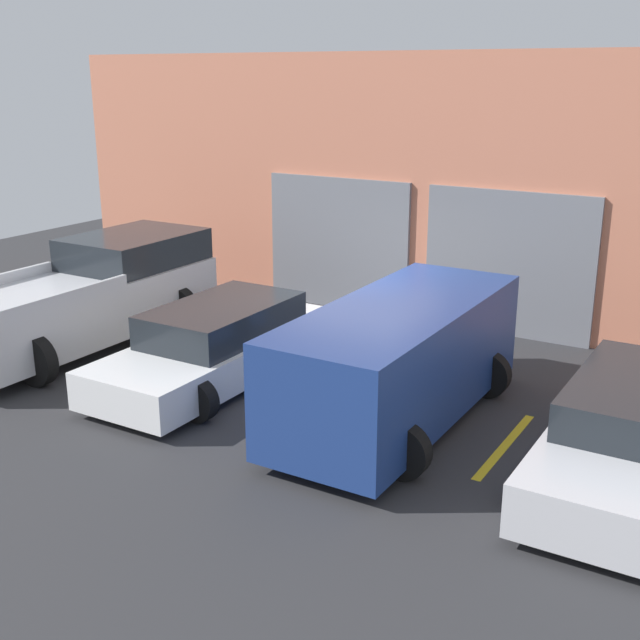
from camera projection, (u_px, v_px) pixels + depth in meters
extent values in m
plane|color=#2D2D30|center=(353.00, 367.00, 13.38)|extent=(28.00, 28.00, 0.00)
cube|color=#D17A5B|center=(437.00, 190.00, 15.33)|extent=(17.41, 0.60, 5.09)
cube|color=slate|center=(338.00, 244.00, 16.39)|extent=(3.18, 0.08, 2.69)
cube|color=slate|center=(508.00, 264.00, 14.63)|extent=(3.18, 0.08, 2.69)
cube|color=silver|center=(78.00, 308.00, 14.20)|extent=(1.95, 5.48, 0.97)
cube|color=#1E2328|center=(134.00, 249.00, 15.21)|extent=(1.79, 2.47, 0.59)
cube|color=silver|center=(56.00, 300.00, 12.56)|extent=(0.08, 3.02, 0.18)
cylinder|color=black|center=(113.00, 295.00, 16.11)|extent=(0.81, 0.22, 0.81)
cylinder|color=black|center=(179.00, 308.00, 15.26)|extent=(0.81, 0.22, 0.81)
cylinder|color=black|center=(35.00, 361.00, 12.48)|extent=(0.81, 0.22, 0.81)
cube|color=white|center=(219.00, 354.00, 12.75)|extent=(1.71, 4.71, 0.56)
cube|color=#1E2328|center=(222.00, 319.00, 12.68)|extent=(1.50, 2.59, 0.52)
cylinder|color=black|center=(237.00, 329.00, 14.34)|extent=(0.62, 0.22, 0.62)
cylinder|color=black|center=(307.00, 343.00, 13.61)|extent=(0.62, 0.22, 0.62)
cylinder|color=black|center=(119.00, 380.00, 11.95)|extent=(0.62, 0.22, 0.62)
cylinder|color=black|center=(197.00, 400.00, 11.22)|extent=(0.62, 0.22, 0.62)
cube|color=navy|center=(399.00, 358.00, 11.05)|extent=(1.76, 4.80, 1.52)
cube|color=#1E2328|center=(463.00, 284.00, 12.82)|extent=(1.59, 0.06, 0.28)
cylinder|color=black|center=(395.00, 356.00, 12.82)|extent=(0.71, 0.22, 0.71)
cylinder|color=black|center=(487.00, 374.00, 12.06)|extent=(0.71, 0.22, 0.71)
cylinder|color=black|center=(294.00, 423.00, 10.38)|extent=(0.71, 0.22, 0.71)
cylinder|color=black|center=(402.00, 451.00, 9.63)|extent=(0.71, 0.22, 0.71)
cube|color=silver|center=(634.00, 442.00, 9.65)|extent=(1.71, 4.73, 0.61)
cylinder|color=black|center=(598.00, 399.00, 11.26)|extent=(0.62, 0.22, 0.62)
cylinder|color=black|center=(537.00, 488.00, 8.86)|extent=(0.62, 0.22, 0.62)
cube|color=gold|center=(22.00, 331.00, 15.19)|extent=(0.12, 2.20, 0.01)
cube|color=gold|center=(147.00, 361.00, 13.64)|extent=(0.12, 2.20, 0.01)
cube|color=gold|center=(303.00, 398.00, 12.10)|extent=(0.12, 2.20, 0.01)
cube|color=gold|center=(505.00, 445.00, 10.55)|extent=(0.12, 2.20, 0.01)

